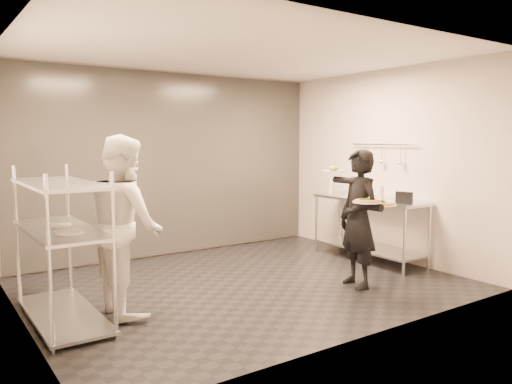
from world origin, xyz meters
TOP-DOWN VIEW (x-y plane):
  - room_shell at (0.00, 1.18)m, footprint 5.00×4.00m
  - pass_rack at (-2.15, -0.00)m, footprint 0.60×1.60m
  - prep_counter at (2.18, 0.00)m, footprint 0.60×1.80m
  - utensil_rail at (2.43, -0.00)m, footprint 0.07×1.20m
  - waiter at (1.07, -0.86)m, footprint 0.50×0.67m
  - chef at (-1.55, -0.14)m, footprint 0.71×0.91m
  - pizza_plate_near at (0.96, -1.08)m, footprint 0.32×0.32m
  - pizza_plate_far at (1.20, -1.10)m, footprint 0.33×0.33m
  - salad_plate at (0.98, -0.51)m, footprint 0.28×0.28m
  - pos_monitor at (2.06, -0.72)m, footprint 0.11×0.23m
  - bottle_green at (2.15, 0.80)m, footprint 0.07×0.07m
  - bottle_clear at (2.19, -0.22)m, footprint 0.06×0.06m
  - bottle_dark at (2.17, 0.29)m, footprint 0.06×0.06m

SIDE VIEW (x-z plane):
  - prep_counter at x=2.18m, z-range 0.17..1.09m
  - pass_rack at x=-2.15m, z-range 0.02..1.52m
  - waiter at x=1.07m, z-range 0.00..1.66m
  - chef at x=-1.55m, z-range 0.00..1.83m
  - pos_monitor at x=2.06m, z-range 0.92..1.08m
  - bottle_clear at x=2.19m, z-range 0.92..1.11m
  - pizza_plate_far at x=1.20m, z-range 1.00..1.05m
  - bottle_dark at x=2.17m, z-range 0.92..1.13m
  - bottle_green at x=2.15m, z-range 0.92..1.17m
  - pizza_plate_near at x=0.96m, z-range 1.04..1.10m
  - room_shell at x=0.00m, z-range 0.00..2.80m
  - salad_plate at x=0.98m, z-range 1.37..1.44m
  - utensil_rail at x=2.43m, z-range 1.39..1.70m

